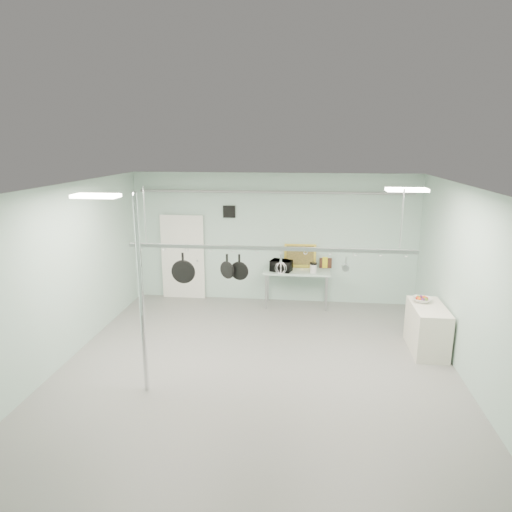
# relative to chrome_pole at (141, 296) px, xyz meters

# --- Properties ---
(floor) EXTENTS (8.00, 8.00, 0.00)m
(floor) POSITION_rel_chrome_pole_xyz_m (1.70, 0.60, -1.60)
(floor) COLOR gray
(floor) RESTS_ON ground
(ceiling) EXTENTS (7.00, 8.00, 0.02)m
(ceiling) POSITION_rel_chrome_pole_xyz_m (1.70, 0.60, 1.59)
(ceiling) COLOR silver
(ceiling) RESTS_ON back_wall
(back_wall) EXTENTS (7.00, 0.02, 3.20)m
(back_wall) POSITION_rel_chrome_pole_xyz_m (1.70, 4.59, 0.00)
(back_wall) COLOR #A1C1B2
(back_wall) RESTS_ON floor
(right_wall) EXTENTS (0.02, 8.00, 3.20)m
(right_wall) POSITION_rel_chrome_pole_xyz_m (5.19, 0.60, 0.00)
(right_wall) COLOR #A1C1B2
(right_wall) RESTS_ON floor
(door) EXTENTS (1.10, 0.10, 2.20)m
(door) POSITION_rel_chrome_pole_xyz_m (-0.60, 4.54, -0.55)
(door) COLOR silver
(door) RESTS_ON floor
(wall_vent) EXTENTS (0.30, 0.04, 0.30)m
(wall_vent) POSITION_rel_chrome_pole_xyz_m (0.60, 4.57, 0.65)
(wall_vent) COLOR black
(wall_vent) RESTS_ON back_wall
(conduit_pipe) EXTENTS (6.60, 0.07, 0.07)m
(conduit_pipe) POSITION_rel_chrome_pole_xyz_m (1.70, 4.50, 1.15)
(conduit_pipe) COLOR gray
(conduit_pipe) RESTS_ON back_wall
(chrome_pole) EXTENTS (0.08, 0.08, 3.20)m
(chrome_pole) POSITION_rel_chrome_pole_xyz_m (0.00, 0.00, 0.00)
(chrome_pole) COLOR silver
(chrome_pole) RESTS_ON floor
(prep_table) EXTENTS (1.60, 0.70, 0.91)m
(prep_table) POSITION_rel_chrome_pole_xyz_m (2.30, 4.20, -0.77)
(prep_table) COLOR #ACCABA
(prep_table) RESTS_ON floor
(side_cabinet) EXTENTS (0.60, 1.20, 0.90)m
(side_cabinet) POSITION_rel_chrome_pole_xyz_m (4.85, 2.00, -1.15)
(side_cabinet) COLOR beige
(side_cabinet) RESTS_ON floor
(pot_rack) EXTENTS (4.80, 0.06, 1.00)m
(pot_rack) POSITION_rel_chrome_pole_xyz_m (1.90, 0.90, 0.63)
(pot_rack) COLOR #B7B7BC
(pot_rack) RESTS_ON ceiling
(light_panel_left) EXTENTS (0.65, 0.30, 0.05)m
(light_panel_left) POSITION_rel_chrome_pole_xyz_m (-0.50, -0.20, 1.56)
(light_panel_left) COLOR white
(light_panel_left) RESTS_ON ceiling
(light_panel_right) EXTENTS (0.65, 0.30, 0.05)m
(light_panel_right) POSITION_rel_chrome_pole_xyz_m (4.10, 1.20, 1.56)
(light_panel_right) COLOR white
(light_panel_right) RESTS_ON ceiling
(microwave) EXTENTS (0.56, 0.45, 0.27)m
(microwave) POSITION_rel_chrome_pole_xyz_m (1.93, 4.09, -0.56)
(microwave) COLOR black
(microwave) RESTS_ON prep_table
(coffee_canister) EXTENTS (0.17, 0.17, 0.21)m
(coffee_canister) POSITION_rel_chrome_pole_xyz_m (2.69, 4.01, -0.59)
(coffee_canister) COLOR silver
(coffee_canister) RESTS_ON prep_table
(painting_large) EXTENTS (0.78, 0.14, 0.58)m
(painting_large) POSITION_rel_chrome_pole_xyz_m (2.37, 4.50, -0.41)
(painting_large) COLOR yellow
(painting_large) RESTS_ON prep_table
(painting_small) EXTENTS (0.30, 0.09, 0.25)m
(painting_small) POSITION_rel_chrome_pole_xyz_m (2.99, 4.50, -0.57)
(painting_small) COLOR #331B12
(painting_small) RESTS_ON prep_table
(fruit_bowl) EXTENTS (0.42, 0.42, 0.09)m
(fruit_bowl) POSITION_rel_chrome_pole_xyz_m (4.76, 2.24, -0.66)
(fruit_bowl) COLOR silver
(fruit_bowl) RESTS_ON side_cabinet
(skillet_left) EXTENTS (0.41, 0.06, 0.55)m
(skillet_left) POSITION_rel_chrome_pole_xyz_m (0.42, 0.90, 0.21)
(skillet_left) COLOR black
(skillet_left) RESTS_ON pot_rack
(skillet_mid) EXTENTS (0.29, 0.21, 0.41)m
(skillet_mid) POSITION_rel_chrome_pole_xyz_m (1.19, 0.90, 0.28)
(skillet_mid) COLOR black
(skillet_mid) RESTS_ON pot_rack
(skillet_right) EXTENTS (0.32, 0.12, 0.42)m
(skillet_right) POSITION_rel_chrome_pole_xyz_m (1.40, 0.90, 0.27)
(skillet_right) COLOR black
(skillet_right) RESTS_ON pot_rack
(whisk) EXTENTS (0.22, 0.22, 0.32)m
(whisk) POSITION_rel_chrome_pole_xyz_m (2.10, 0.90, 0.32)
(whisk) COLOR silver
(whisk) RESTS_ON pot_rack
(grater) EXTENTS (0.08, 0.05, 0.20)m
(grater) POSITION_rel_chrome_pole_xyz_m (2.82, 0.90, 0.38)
(grater) COLOR yellow
(grater) RESTS_ON pot_rack
(saucepan) EXTENTS (0.13, 0.09, 0.23)m
(saucepan) POSITION_rel_chrome_pole_xyz_m (3.16, 0.90, 0.37)
(saucepan) COLOR silver
(saucepan) RESTS_ON pot_rack
(fruit_cluster) EXTENTS (0.24, 0.24, 0.09)m
(fruit_cluster) POSITION_rel_chrome_pole_xyz_m (4.76, 2.24, -0.62)
(fruit_cluster) COLOR #A4200F
(fruit_cluster) RESTS_ON fruit_bowl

